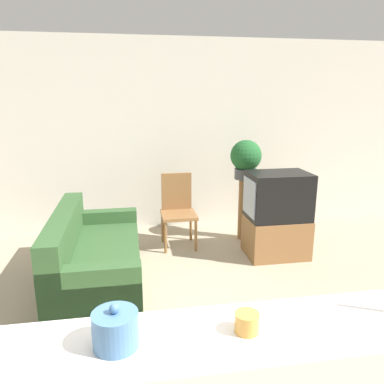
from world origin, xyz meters
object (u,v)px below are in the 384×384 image
wooden_chair (178,207)px  potted_plant (246,158)px  couch (94,260)px  television (278,196)px  decorative_bowl (115,329)px

wooden_chair → potted_plant: potted_plant is taller
couch → wooden_chair: wooden_chair is taller
couch → television: 2.22m
potted_plant → decorative_bowl: 3.72m
wooden_chair → decorative_bowl: size_ratio=5.07×
couch → potted_plant: 2.33m
wooden_chair → decorative_bowl: bearing=-101.7°
television → potted_plant: (-0.21, 0.61, 0.36)m
couch → wooden_chair: (1.00, 0.97, 0.23)m
couch → potted_plant: (1.91, 1.02, 0.84)m
couch → wooden_chair: 1.41m
television → decorative_bowl: size_ratio=3.90×
couch → decorative_bowl: size_ratio=9.21×
wooden_chair → potted_plant: size_ratio=1.82×
couch → television: (2.13, 0.41, 0.48)m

